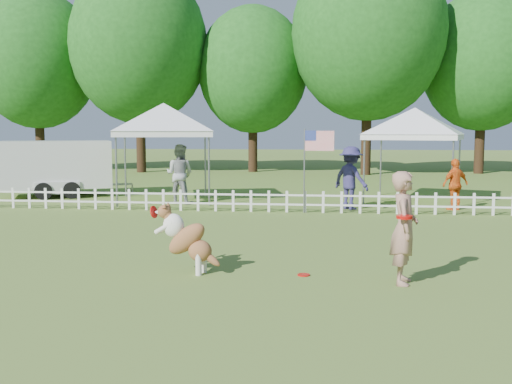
# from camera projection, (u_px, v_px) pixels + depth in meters

# --- Properties ---
(ground) EXTENTS (120.00, 120.00, 0.00)m
(ground) POSITION_uv_depth(u_px,v_px,m) (277.00, 277.00, 8.83)
(ground) COLOR #4D6E22
(ground) RESTS_ON ground
(picket_fence) EXTENTS (22.00, 0.08, 0.60)m
(picket_fence) POSITION_uv_depth(u_px,v_px,m) (296.00, 202.00, 15.72)
(picket_fence) COLOR white
(picket_fence) RESTS_ON ground
(handler) EXTENTS (0.49, 0.66, 1.67)m
(handler) POSITION_uv_depth(u_px,v_px,m) (404.00, 228.00, 8.36)
(handler) COLOR #A67864
(handler) RESTS_ON ground
(dog) EXTENTS (1.11, 0.58, 1.09)m
(dog) POSITION_uv_depth(u_px,v_px,m) (188.00, 239.00, 9.03)
(dog) COLOR brown
(dog) RESTS_ON ground
(frisbee_on_turf) EXTENTS (0.21, 0.21, 0.02)m
(frisbee_on_turf) POSITION_uv_depth(u_px,v_px,m) (304.00, 275.00, 8.91)
(frisbee_on_turf) COLOR red
(frisbee_on_turf) RESTS_ON ground
(canopy_tent_left) EXTENTS (3.58, 3.58, 3.06)m
(canopy_tent_left) POSITION_uv_depth(u_px,v_px,m) (164.00, 153.00, 18.21)
(canopy_tent_left) COLOR white
(canopy_tent_left) RESTS_ON ground
(canopy_tent_right) EXTENTS (3.53, 3.53, 2.92)m
(canopy_tent_right) POSITION_uv_depth(u_px,v_px,m) (414.00, 156.00, 18.22)
(canopy_tent_right) COLOR white
(canopy_tent_right) RESTS_ON ground
(cargo_trailer) EXTENTS (4.83, 3.61, 1.95)m
(cargo_trailer) POSITION_uv_depth(u_px,v_px,m) (57.00, 168.00, 19.56)
(cargo_trailer) COLOR silver
(cargo_trailer) RESTS_ON ground
(flag_pole) EXTENTS (0.87, 0.35, 2.30)m
(flag_pole) POSITION_uv_depth(u_px,v_px,m) (304.00, 171.00, 15.56)
(flag_pole) COLOR gray
(flag_pole) RESTS_ON ground
(spectator_a) EXTENTS (1.01, 0.86, 1.84)m
(spectator_a) POSITION_uv_depth(u_px,v_px,m) (180.00, 174.00, 17.58)
(spectator_a) COLOR #9D9EA2
(spectator_a) RESTS_ON ground
(spectator_b) EXTENTS (1.31, 1.29, 1.81)m
(spectator_b) POSITION_uv_depth(u_px,v_px,m) (351.00, 178.00, 16.29)
(spectator_b) COLOR navy
(spectator_b) RESTS_ON ground
(spectator_c) EXTENTS (0.93, 0.72, 1.47)m
(spectator_c) POSITION_uv_depth(u_px,v_px,m) (455.00, 184.00, 16.18)
(spectator_c) COLOR orange
(spectator_c) RESTS_ON ground
(tree_far_left) EXTENTS (6.60, 6.60, 11.00)m
(tree_far_left) POSITION_uv_depth(u_px,v_px,m) (37.00, 72.00, 31.63)
(tree_far_left) COLOR #1B5117
(tree_far_left) RESTS_ON ground
(tree_left) EXTENTS (7.40, 7.40, 12.00)m
(tree_left) POSITION_uv_depth(u_px,v_px,m) (139.00, 60.00, 30.42)
(tree_left) COLOR #1B5117
(tree_left) RESTS_ON ground
(tree_center_left) EXTENTS (6.00, 6.00, 9.80)m
(tree_center_left) POSITION_uv_depth(u_px,v_px,m) (253.00, 82.00, 30.87)
(tree_center_left) COLOR #1B5117
(tree_center_left) RESTS_ON ground
(tree_center_right) EXTENTS (7.60, 7.60, 12.60)m
(tree_center_right) POSITION_uv_depth(u_px,v_px,m) (368.00, 50.00, 28.58)
(tree_center_right) COLOR #1B5117
(tree_center_right) RESTS_ON ground
(tree_right) EXTENTS (6.20, 6.20, 10.40)m
(tree_right) POSITION_uv_depth(u_px,v_px,m) (482.00, 73.00, 29.52)
(tree_right) COLOR #1B5117
(tree_right) RESTS_ON ground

